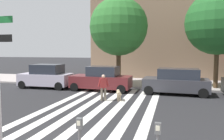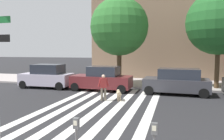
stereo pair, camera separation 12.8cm
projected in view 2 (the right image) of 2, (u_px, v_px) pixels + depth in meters
name	position (u px, v px, depth m)	size (l,w,h in m)	color
ground_plane	(104.00, 106.00, 12.57)	(160.00, 160.00, 0.00)	#232326
sidewalk_far	(133.00, 83.00, 21.34)	(80.00, 6.00, 0.15)	#A29A97
crosswalk_stripes	(102.00, 106.00, 12.59)	(5.85, 11.71, 0.01)	silver
parking_meter_second_along	(76.00, 137.00, 5.40)	(0.14, 0.11, 1.36)	#515456
parked_car_near_curb	(47.00, 76.00, 18.77)	(4.29, 2.10, 1.97)	#B8B0C5
parked_car_behind_first	(102.00, 79.00, 17.47)	(4.67, 2.04, 1.90)	maroon
parked_car_third_in_line	(177.00, 82.00, 15.96)	(4.59, 2.15, 1.84)	#37373D
street_tree_nearest	(119.00, 27.00, 19.22)	(4.99, 4.99, 7.51)	#4C3823
street_tree_middle	(219.00, 23.00, 17.36)	(5.01, 5.01, 7.63)	#4C3823
pedestrian_dog_walker	(103.00, 86.00, 13.89)	(0.69, 0.36, 1.64)	#6B6051
dog_on_leash	(119.00, 93.00, 14.01)	(0.48, 0.96, 0.65)	tan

